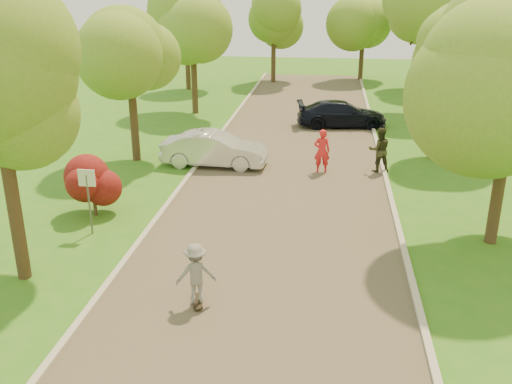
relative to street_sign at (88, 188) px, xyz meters
The scene contains 21 objects.
ground 7.22m from the street_sign, 34.59° to the right, with size 100.00×100.00×0.00m, color #2F741B.
road 7.22m from the street_sign, 34.59° to the left, with size 8.00×60.00×0.01m, color #4C4438.
curb_left 4.62m from the street_sign, 66.37° to the left, with size 0.18×60.00×0.12m, color #B2AD9E.
curb_right 10.74m from the street_sign, 22.10° to the left, with size 0.18×60.00×0.12m, color #B2AD9E.
street_sign is the anchor object (origin of this frame).
red_shrub 1.65m from the street_sign, 108.43° to the left, with size 1.70×1.70×1.95m.
tree_l_mida 4.72m from the street_sign, 99.39° to the right, with size 4.71×4.60×7.39m.
tree_l_midb 8.61m from the street_sign, 97.22° to the left, with size 4.30×4.20×6.62m.
tree_l_far 18.43m from the street_sign, 91.87° to the left, with size 4.92×4.80×7.79m.
tree_r_midb 16.27m from the street_sign, 38.90° to the left, with size 4.51×4.40×7.01m.
tree_r_far 24.25m from the street_sign, 56.91° to the left, with size 5.33×5.20×8.34m.
tree_bg_a 26.44m from the street_sign, 96.53° to the left, with size 5.12×5.00×7.72m.
tree_bg_b 31.57m from the street_sign, 63.40° to the left, with size 5.12×5.00×7.95m.
tree_bg_c 30.35m from the street_sign, 84.26° to the left, with size 4.92×4.80×7.33m.
tree_bg_d 33.74m from the street_sign, 72.61° to the left, with size 5.12×5.00×7.72m.
silver_sedan 8.04m from the street_sign, 71.78° to the left, with size 1.60×4.58×1.51m, color silver.
dark_sedan 17.61m from the street_sign, 62.59° to the left, with size 2.01×4.94×1.43m, color black.
longboard 5.94m from the street_sign, 41.04° to the right, with size 0.46×0.83×0.09m.
skateboarder 5.79m from the street_sign, 41.04° to the right, with size 1.01×0.58×1.56m, color slate.
person_striped 10.27m from the street_sign, 45.45° to the left, with size 0.68×0.45×1.87m, color red.
person_olive 12.32m from the street_sign, 38.75° to the left, with size 0.94×0.73×1.92m, color #2C2E1B.
Camera 1 is at (1.64, -11.98, 7.68)m, focal length 40.00 mm.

